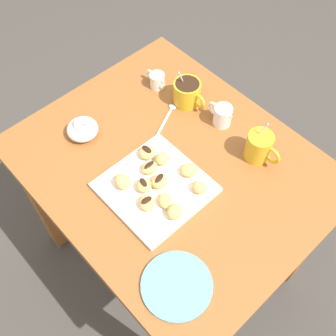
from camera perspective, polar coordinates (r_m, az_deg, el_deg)
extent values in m
plane|color=#423D38|center=(1.93, 0.39, -11.78)|extent=(8.00, 8.00, 0.00)
cube|color=#935628|center=(1.29, 0.57, 0.16)|extent=(0.94, 0.77, 0.04)
cube|color=#935628|center=(1.72, -17.00, -4.43)|extent=(0.07, 0.07, 0.70)
cube|color=#935628|center=(1.90, -0.85, 7.01)|extent=(0.07, 0.07, 0.70)
cube|color=#935628|center=(1.66, 18.78, -9.24)|extent=(0.07, 0.07, 0.70)
cube|color=white|center=(1.22, -1.76, -2.71)|extent=(0.28, 0.28, 0.02)
cylinder|color=gold|center=(1.41, 2.63, 10.36)|extent=(0.09, 0.09, 0.09)
torus|color=gold|center=(1.38, 4.30, 9.23)|extent=(0.06, 0.01, 0.06)
cylinder|color=#331E11|center=(1.39, 2.69, 11.41)|extent=(0.08, 0.08, 0.01)
cylinder|color=silver|center=(1.40, 2.14, 11.71)|extent=(0.02, 0.04, 0.11)
cylinder|color=gold|center=(1.29, 12.43, 2.93)|extent=(0.08, 0.08, 0.10)
torus|color=gold|center=(1.27, 14.17, 1.71)|extent=(0.06, 0.01, 0.06)
cylinder|color=#331E11|center=(1.26, 12.77, 4.07)|extent=(0.07, 0.07, 0.01)
cylinder|color=silver|center=(1.26, 12.18, 4.37)|extent=(0.04, 0.03, 0.12)
cylinder|color=white|center=(1.36, 7.57, 7.17)|extent=(0.06, 0.06, 0.07)
cone|color=white|center=(1.33, 8.59, 7.21)|extent=(0.02, 0.02, 0.02)
torus|color=white|center=(1.38, 6.36, 8.21)|extent=(0.05, 0.01, 0.05)
cylinder|color=white|center=(1.34, 7.71, 8.01)|extent=(0.05, 0.05, 0.01)
ellipsoid|color=white|center=(1.35, -11.75, 5.29)|extent=(0.10, 0.10, 0.06)
sphere|color=silver|center=(1.34, -11.89, 5.81)|extent=(0.06, 0.06, 0.06)
ellipsoid|color=green|center=(1.32, -11.73, 6.00)|extent=(0.03, 0.02, 0.01)
cylinder|color=white|center=(1.47, -1.49, 12.00)|extent=(0.05, 0.05, 0.05)
cone|color=white|center=(1.45, -0.84, 12.00)|extent=(0.02, 0.02, 0.02)
torus|color=white|center=(1.49, -2.44, 12.78)|extent=(0.04, 0.01, 0.04)
cylinder|color=black|center=(1.46, -1.51, 12.60)|extent=(0.04, 0.04, 0.01)
cylinder|color=#66A8DB|center=(1.10, 1.22, -15.96)|extent=(0.19, 0.19, 0.01)
cube|color=silver|center=(1.38, -0.54, 6.30)|extent=(0.07, 0.14, 0.00)
ellipsoid|color=silver|center=(1.42, 0.63, 8.47)|extent=(0.03, 0.02, 0.01)
ellipsoid|color=#E5B260|center=(1.17, -0.33, -4.59)|extent=(0.06, 0.05, 0.03)
ellipsoid|color=#E5B260|center=(1.20, 4.35, -2.68)|extent=(0.05, 0.04, 0.04)
ellipsoid|color=#E5B260|center=(1.23, -2.60, 0.01)|extent=(0.05, 0.06, 0.03)
ellipsoid|color=black|center=(1.22, -2.63, 0.44)|extent=(0.02, 0.04, 0.00)
ellipsoid|color=#E5B260|center=(1.25, -0.75, 1.31)|extent=(0.04, 0.05, 0.04)
ellipsoid|color=#E5B260|center=(1.15, 0.90, -6.11)|extent=(0.05, 0.06, 0.04)
ellipsoid|color=#E5B260|center=(1.21, -1.19, -1.87)|extent=(0.05, 0.06, 0.03)
ellipsoid|color=black|center=(1.19, -1.20, -1.40)|extent=(0.03, 0.04, 0.00)
ellipsoid|color=#E5B260|center=(1.23, 2.95, -0.30)|extent=(0.07, 0.07, 0.03)
ellipsoid|color=#E5B260|center=(1.21, -6.33, -1.88)|extent=(0.06, 0.05, 0.04)
ellipsoid|color=#E5B260|center=(1.20, -3.38, -2.45)|extent=(0.06, 0.06, 0.03)
ellipsoid|color=black|center=(1.18, -3.42, -1.99)|extent=(0.04, 0.02, 0.00)
ellipsoid|color=#E5B260|center=(1.17, -2.96, -4.87)|extent=(0.06, 0.06, 0.03)
ellipsoid|color=black|center=(1.16, -2.99, -4.47)|extent=(0.02, 0.03, 0.00)
ellipsoid|color=#E5B260|center=(1.27, -2.92, 2.16)|extent=(0.06, 0.06, 0.03)
ellipsoid|color=black|center=(1.25, -2.95, 2.62)|extent=(0.04, 0.02, 0.00)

